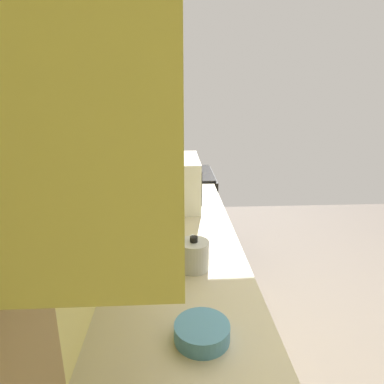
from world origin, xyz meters
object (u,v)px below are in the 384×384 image
object	(u,v)px
kettle	(194,255)
bowl	(202,331)
microwave	(174,181)
oven_range	(179,217)

from	to	relation	value
kettle	bowl	bearing A→B (deg)	180.00
microwave	bowl	size ratio (longest dim) A/B	2.82
oven_range	bowl	xyz separation A→B (m)	(-2.16, -0.04, 0.47)
microwave	bowl	distance (m)	1.34
microwave	bowl	world-z (taller)	microwave
oven_range	microwave	world-z (taller)	microwave
oven_range	kettle	xyz separation A→B (m)	(-1.71, -0.04, 0.50)
bowl	kettle	xyz separation A→B (m)	(0.44, 0.00, 0.04)
oven_range	bowl	distance (m)	2.21
oven_range	microwave	bearing A→B (deg)	177.00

